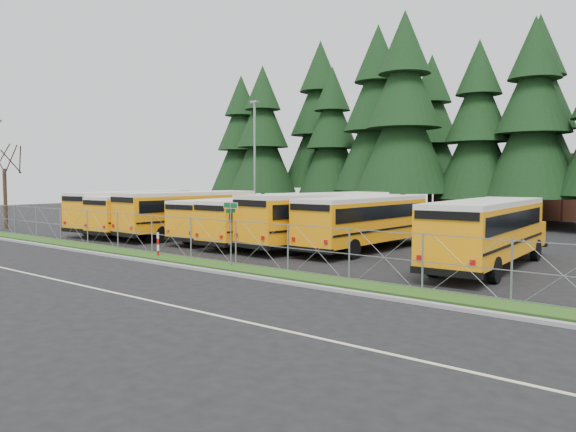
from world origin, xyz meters
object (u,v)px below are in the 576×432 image
object	(u,v)px
street_sign	(231,220)
striped_bollard	(158,245)
bus_3	(232,220)
bus_5	(322,221)
bus_east	(488,235)
bus_1	(154,215)
bus_4	(267,222)
bus_2	(193,214)
light_standard	(255,158)
bus_6	(368,224)
bus_0	(135,212)

from	to	relation	value
street_sign	striped_bollard	world-z (taller)	street_sign
bus_3	bus_5	size ratio (longest dim) A/B	0.86
bus_east	striped_bollard	world-z (taller)	bus_east
bus_5	bus_east	distance (m)	9.73
bus_1	bus_5	size ratio (longest dim) A/B	0.90
bus_5	street_sign	bearing A→B (deg)	-79.18
bus_4	striped_bollard	xyz separation A→B (m)	(-0.94, -7.08, -0.74)
bus_5	bus_2	bearing A→B (deg)	-169.38
striped_bollard	light_standard	xyz separation A→B (m)	(-9.18, 17.13, 4.90)
bus_3	bus_1	bearing A→B (deg)	-177.31
bus_3	striped_bollard	size ratio (longest dim) A/B	8.23
striped_bollard	bus_6	bearing A→B (deg)	51.27
light_standard	bus_6	bearing A→B (deg)	-28.46
bus_0	bus_5	bearing A→B (deg)	-3.49
bus_0	bus_5	size ratio (longest dim) A/B	0.96
bus_4	bus_5	xyz separation A→B (m)	(3.29, 0.85, 0.17)
bus_3	bus_5	bearing A→B (deg)	-0.30
bus_2	bus_6	size ratio (longest dim) A/B	1.03
bus_4	bus_5	size ratio (longest dim) A/B	0.88
bus_6	street_sign	xyz separation A→B (m)	(-1.95, -8.30, 0.60)
light_standard	bus_4	bearing A→B (deg)	-44.81
bus_1	bus_6	bearing A→B (deg)	3.02
bus_4	striped_bollard	bearing A→B (deg)	-99.36
bus_east	striped_bollard	xyz separation A→B (m)	(-13.86, -6.57, -0.87)
bus_5	street_sign	size ratio (longest dim) A/B	4.10
bus_4	bus_1	bearing A→B (deg)	-178.04
bus_4	striped_bollard	distance (m)	7.18
bus_3	street_sign	distance (m)	10.10
bus_5	bus_east	bearing A→B (deg)	-1.79
bus_2	light_standard	distance (m)	11.34
bus_0	bus_3	distance (m)	8.95
bus_2	striped_bollard	world-z (taller)	bus_2
bus_east	street_sign	size ratio (longest dim) A/B	3.99
street_sign	bus_1	bearing A→B (deg)	155.01
bus_1	bus_4	xyz separation A→B (m)	(9.56, 0.63, -0.02)
bus_5	light_standard	bearing A→B (deg)	151.76
bus_0	light_standard	distance (m)	11.33
bus_1	bus_6	distance (m)	15.55
bus_2	bus_4	xyz separation A→B (m)	(6.47, -0.10, -0.14)
bus_5	light_standard	size ratio (longest dim) A/B	1.14
bus_5	striped_bollard	xyz separation A→B (m)	(-4.23, -7.93, -0.91)
striped_bollard	light_standard	size ratio (longest dim) A/B	0.12
bus_3	bus_6	world-z (taller)	bus_6
bus_5	street_sign	xyz separation A→B (m)	(0.62, -7.76, 0.52)
bus_0	bus_east	world-z (taller)	bus_east
bus_5	light_standard	distance (m)	16.74
bus_6	light_standard	distance (m)	18.62
bus_6	bus_4	bearing A→B (deg)	-165.78
striped_bollard	light_standard	distance (m)	20.04
bus_2	bus_6	world-z (taller)	bus_2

